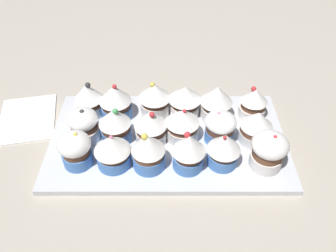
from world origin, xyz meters
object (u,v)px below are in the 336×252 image
object	(u,v)px
cupcake_15	(148,151)
cupcake_16	(113,150)
cupcake_13	(224,149)
cupcake_6	(256,127)
cupcake_4	(115,101)
cupcake_10	(115,125)
cupcake_8	(183,125)
napkin	(27,118)
cupcake_17	(75,149)
cupcake_1	(216,102)
cupcake_2	(185,100)
cupcake_0	(253,103)
cupcake_5	(88,99)
baking_tray	(168,139)
cupcake_9	(151,126)
cupcake_11	(84,125)
cupcake_12	(268,150)
cupcake_14	(189,151)
cupcake_3	(155,98)
cupcake_7	(220,127)

from	to	relation	value
cupcake_15	cupcake_16	distance (cm)	6.26
cupcake_13	cupcake_6	bearing A→B (deg)	-139.31
cupcake_4	cupcake_10	world-z (taller)	cupcake_4
cupcake_8	napkin	world-z (taller)	cupcake_8
cupcake_6	cupcake_17	distance (cm)	32.99
cupcake_1	cupcake_2	bearing A→B (deg)	-9.65
cupcake_0	cupcake_15	world-z (taller)	cupcake_15
cupcake_0	cupcake_10	world-z (taller)	cupcake_10
cupcake_5	cupcake_8	distance (cm)	20.17
cupcake_13	napkin	bearing A→B (deg)	-18.20
baking_tray	cupcake_9	distance (cm)	5.35
baking_tray	cupcake_13	size ratio (longest dim) A/B	6.33
cupcake_16	cupcake_15	bearing A→B (deg)	176.00
cupcake_2	cupcake_15	distance (cm)	15.48
cupcake_11	cupcake_1	bearing A→B (deg)	-166.75
cupcake_12	cupcake_8	bearing A→B (deg)	-24.20
cupcake_8	cupcake_14	xyz separation A→B (cm)	(-0.80, 6.82, 0.46)
cupcake_6	cupcake_16	distance (cm)	26.68
cupcake_3	cupcake_14	world-z (taller)	cupcake_14
baking_tray	cupcake_16	xyz separation A→B (cm)	(9.61, 6.57, 4.05)
cupcake_10	napkin	bearing A→B (deg)	-19.66
cupcake_0	cupcake_6	xyz separation A→B (cm)	(0.82, 7.10, 0.14)
cupcake_15	cupcake_16	size ratio (longest dim) A/B	1.12
cupcake_8	cupcake_16	size ratio (longest dim) A/B	1.03
baking_tray	cupcake_10	distance (cm)	10.77
cupcake_15	cupcake_16	bearing A→B (deg)	-4.00
cupcake_16	napkin	xyz separation A→B (cm)	(20.02, -13.10, -4.35)
cupcake_6	cupcake_4	bearing A→B (deg)	-14.34
cupcake_5	cupcake_13	xyz separation A→B (cm)	(-25.73, 13.46, -0.17)
cupcake_3	cupcake_9	size ratio (longest dim) A/B	1.04
cupcake_7	cupcake_16	bearing A→B (deg)	17.24
baking_tray	napkin	bearing A→B (deg)	-12.44
cupcake_7	cupcake_17	bearing A→B (deg)	12.69
cupcake_7	cupcake_15	xyz separation A→B (cm)	(13.08, 6.43, 0.52)
cupcake_7	cupcake_16	world-z (taller)	cupcake_16
cupcake_15	cupcake_16	world-z (taller)	cupcake_15
baking_tray	cupcake_3	size ratio (longest dim) A/B	5.92
cupcake_8	cupcake_17	world-z (taller)	cupcake_8
baking_tray	cupcake_0	bearing A→B (deg)	-159.35
cupcake_1	cupcake_15	world-z (taller)	same
cupcake_1	cupcake_6	xyz separation A→B (cm)	(-6.81, 6.47, -0.65)
cupcake_8	cupcake_0	bearing A→B (deg)	-154.78
cupcake_8	cupcake_13	bearing A→B (deg)	139.05
baking_tray	cupcake_13	world-z (taller)	cupcake_13
cupcake_1	cupcake_12	world-z (taller)	cupcake_1
cupcake_8	cupcake_1	bearing A→B (deg)	-137.95
cupcake_2	cupcake_10	size ratio (longest dim) A/B	0.89
cupcake_2	cupcake_3	size ratio (longest dim) A/B	0.90
cupcake_2	cupcake_5	bearing A→B (deg)	-0.45
cupcake_8	baking_tray	bearing A→B (deg)	-7.20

